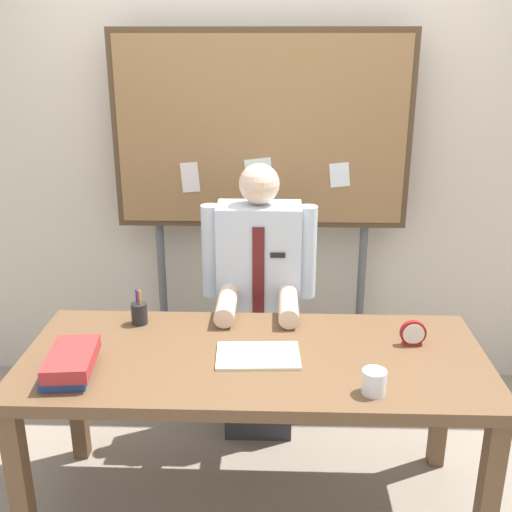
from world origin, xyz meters
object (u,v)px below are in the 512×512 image
(desk, at_px, (254,373))
(pen_holder, at_px, (139,313))
(person, at_px, (259,313))
(book_stack, at_px, (70,363))
(open_notebook, at_px, (258,356))
(desk_clock, at_px, (413,334))
(bulletin_board, at_px, (261,137))
(coffee_mug, at_px, (374,382))

(desk, relative_size, pen_holder, 11.54)
(person, xyz_separation_m, book_stack, (-0.68, -0.79, 0.15))
(book_stack, relative_size, open_notebook, 0.94)
(desk_clock, bearing_deg, pen_holder, 172.12)
(open_notebook, bearing_deg, bulletin_board, 90.83)
(coffee_mug, xyz_separation_m, pen_holder, (-0.95, 0.53, 0.00))
(person, bearing_deg, desk, -90.00)
(bulletin_board, distance_m, open_notebook, 1.25)
(bulletin_board, bearing_deg, person, -90.00)
(person, xyz_separation_m, coffee_mug, (0.43, -0.88, 0.15))
(desk, bearing_deg, pen_holder, 152.75)
(pen_holder, bearing_deg, person, 34.07)
(book_stack, distance_m, coffee_mug, 1.12)
(pen_holder, bearing_deg, desk_clock, -7.88)
(desk, distance_m, coffee_mug, 0.52)
(book_stack, xyz_separation_m, desk_clock, (1.32, 0.28, 0.00))
(open_notebook, distance_m, pen_holder, 0.60)
(person, relative_size, book_stack, 4.58)
(pen_holder, bearing_deg, book_stack, -110.29)
(coffee_mug, relative_size, pen_holder, 0.56)
(open_notebook, bearing_deg, desk_clock, 11.22)
(desk, relative_size, coffee_mug, 20.56)
(open_notebook, bearing_deg, person, 91.36)
(desk, distance_m, person, 0.62)
(book_stack, height_order, pen_holder, pen_holder)
(desk, relative_size, desk_clock, 17.26)
(desk, height_order, desk_clock, desk_clock)
(desk, bearing_deg, open_notebook, -53.09)
(person, relative_size, bulletin_board, 0.70)
(desk, xyz_separation_m, pen_holder, (-0.52, 0.27, 0.13))
(bulletin_board, distance_m, pen_holder, 1.13)
(book_stack, xyz_separation_m, open_notebook, (0.69, 0.16, -0.04))
(person, height_order, open_notebook, person)
(open_notebook, xyz_separation_m, coffee_mug, (0.42, -0.25, 0.04))
(book_stack, relative_size, coffee_mug, 3.41)
(person, height_order, book_stack, person)
(desk, relative_size, person, 1.32)
(desk, xyz_separation_m, desk_clock, (0.65, 0.10, 0.13))
(person, relative_size, desk_clock, 13.12)
(desk, distance_m, desk_clock, 0.67)
(book_stack, distance_m, pen_holder, 0.47)
(bulletin_board, bearing_deg, book_stack, -119.69)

